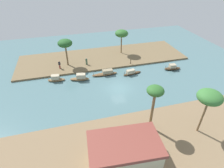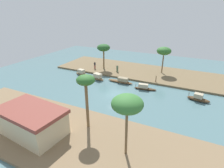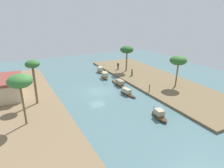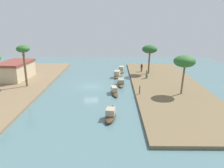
{
  "view_description": "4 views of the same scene",
  "coord_description": "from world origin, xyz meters",
  "px_view_note": "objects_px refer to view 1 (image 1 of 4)",
  "views": [
    {
      "loc": [
        8.27,
        25.67,
        18.94
      ],
      "look_at": [
        1.12,
        -0.55,
        0.73
      ],
      "focal_mm": 29.32,
      "sensor_mm": 36.0,
      "label": 1
    },
    {
      "loc": [
        -12.17,
        26.15,
        13.91
      ],
      "look_at": [
        1.52,
        -1.67,
        0.95
      ],
      "focal_mm": 29.86,
      "sensor_mm": 36.0,
      "label": 2
    },
    {
      "loc": [
        -32.7,
        13.68,
        13.88
      ],
      "look_at": [
        0.2,
        -3.07,
        0.84
      ],
      "focal_mm": 34.25,
      "sensor_mm": 36.0,
      "label": 3
    },
    {
      "loc": [
        -35.98,
        -4.01,
        10.72
      ],
      "look_at": [
        -0.81,
        -3.56,
        0.66
      ],
      "focal_mm": 35.78,
      "sensor_mm": 36.0,
      "label": 4
    }
  ],
  "objects_px": {
    "mooring_post": "(131,61)",
    "palm_tree_left_far": "(65,44)",
    "sampan_foreground": "(106,73)",
    "palm_tree_right_tall": "(155,93)",
    "person_on_near_bank": "(60,65)",
    "riverside_building": "(124,152)",
    "sampan_downstream_large": "(172,68)",
    "palm_tree_right_short": "(210,98)",
    "sampan_upstream_small": "(80,78)",
    "palm_tree_left_near": "(122,34)",
    "person_by_mooring": "(87,62)",
    "sampan_near_left_bank": "(132,73)",
    "sampan_with_tall_canopy": "(56,79)"
  },
  "relations": [
    {
      "from": "sampan_upstream_small",
      "to": "palm_tree_right_tall",
      "type": "relative_size",
      "value": 0.57
    },
    {
      "from": "mooring_post",
      "to": "palm_tree_right_tall",
      "type": "bearing_deg",
      "value": 77.95
    },
    {
      "from": "sampan_downstream_large",
      "to": "riverside_building",
      "type": "height_order",
      "value": "riverside_building"
    },
    {
      "from": "palm_tree_right_tall",
      "to": "riverside_building",
      "type": "distance_m",
      "value": 7.47
    },
    {
      "from": "person_on_near_bank",
      "to": "palm_tree_right_tall",
      "type": "relative_size",
      "value": 0.25
    },
    {
      "from": "palm_tree_right_tall",
      "to": "riverside_building",
      "type": "bearing_deg",
      "value": 37.91
    },
    {
      "from": "sampan_downstream_large",
      "to": "person_on_near_bank",
      "type": "bearing_deg",
      "value": -7.03
    },
    {
      "from": "sampan_with_tall_canopy",
      "to": "palm_tree_left_near",
      "type": "xyz_separation_m",
      "value": [
        -15.62,
        -8.4,
        4.65
      ]
    },
    {
      "from": "sampan_downstream_large",
      "to": "sampan_near_left_bank",
      "type": "xyz_separation_m",
      "value": [
        8.97,
        -0.4,
        -0.04
      ]
    },
    {
      "from": "sampan_upstream_small",
      "to": "palm_tree_right_short",
      "type": "relative_size",
      "value": 0.59
    },
    {
      "from": "mooring_post",
      "to": "riverside_building",
      "type": "bearing_deg",
      "value": 68.11
    },
    {
      "from": "sampan_with_tall_canopy",
      "to": "sampan_near_left_bank",
      "type": "xyz_separation_m",
      "value": [
        -14.69,
        1.49,
        -0.06
      ]
    },
    {
      "from": "person_on_near_bank",
      "to": "sampan_downstream_large",
      "type": "bearing_deg",
      "value": 133.23
    },
    {
      "from": "sampan_with_tall_canopy",
      "to": "sampan_downstream_large",
      "type": "relative_size",
      "value": 0.94
    },
    {
      "from": "sampan_foreground",
      "to": "sampan_with_tall_canopy",
      "type": "xyz_separation_m",
      "value": [
        9.62,
        -0.35,
        0.06
      ]
    },
    {
      "from": "person_by_mooring",
      "to": "palm_tree_right_short",
      "type": "relative_size",
      "value": 0.25
    },
    {
      "from": "person_by_mooring",
      "to": "palm_tree_left_far",
      "type": "height_order",
      "value": "palm_tree_left_far"
    },
    {
      "from": "sampan_upstream_small",
      "to": "mooring_post",
      "type": "relative_size",
      "value": 2.97
    },
    {
      "from": "sampan_near_left_bank",
      "to": "person_by_mooring",
      "type": "relative_size",
      "value": 2.58
    },
    {
      "from": "sampan_foreground",
      "to": "person_on_near_bank",
      "type": "distance_m",
      "value": 9.86
    },
    {
      "from": "palm_tree_right_short",
      "to": "palm_tree_left_far",
      "type": "bearing_deg",
      "value": -57.06
    },
    {
      "from": "sampan_near_left_bank",
      "to": "mooring_post",
      "type": "height_order",
      "value": "mooring_post"
    },
    {
      "from": "palm_tree_left_far",
      "to": "riverside_building",
      "type": "relative_size",
      "value": 0.71
    },
    {
      "from": "palm_tree_left_near",
      "to": "palm_tree_right_short",
      "type": "xyz_separation_m",
      "value": [
        -2.2,
        26.41,
        0.78
      ]
    },
    {
      "from": "person_by_mooring",
      "to": "sampan_downstream_large",
      "type": "bearing_deg",
      "value": 175.58
    },
    {
      "from": "palm_tree_left_far",
      "to": "palm_tree_right_short",
      "type": "distance_m",
      "value": 27.95
    },
    {
      "from": "mooring_post",
      "to": "riverside_building",
      "type": "relative_size",
      "value": 0.16
    },
    {
      "from": "sampan_upstream_small",
      "to": "palm_tree_left_near",
      "type": "distance_m",
      "value": 15.25
    },
    {
      "from": "person_on_near_bank",
      "to": "riverside_building",
      "type": "xyz_separation_m",
      "value": [
        -6.14,
        23.83,
        0.81
      ]
    },
    {
      "from": "palm_tree_left_far",
      "to": "palm_tree_right_tall",
      "type": "height_order",
      "value": "palm_tree_right_tall"
    },
    {
      "from": "sampan_upstream_small",
      "to": "sampan_with_tall_canopy",
      "type": "relative_size",
      "value": 1.13
    },
    {
      "from": "sampan_foreground",
      "to": "sampan_downstream_large",
      "type": "distance_m",
      "value": 14.13
    },
    {
      "from": "sampan_upstream_small",
      "to": "person_on_near_bank",
      "type": "xyz_separation_m",
      "value": [
        3.57,
        -5.12,
        0.61
      ]
    },
    {
      "from": "sampan_near_left_bank",
      "to": "palm_tree_right_tall",
      "type": "xyz_separation_m",
      "value": [
        2.71,
        14.31,
        5.63
      ]
    },
    {
      "from": "mooring_post",
      "to": "palm_tree_left_far",
      "type": "xyz_separation_m",
      "value": [
        13.19,
        -3.22,
        4.16
      ]
    },
    {
      "from": "sampan_near_left_bank",
      "to": "riverside_building",
      "type": "height_order",
      "value": "riverside_building"
    },
    {
      "from": "sampan_downstream_large",
      "to": "person_by_mooring",
      "type": "xyz_separation_m",
      "value": [
        17.11,
        -6.38,
        0.54
      ]
    },
    {
      "from": "sampan_downstream_large",
      "to": "riverside_building",
      "type": "relative_size",
      "value": 0.45
    },
    {
      "from": "palm_tree_left_far",
      "to": "mooring_post",
      "type": "bearing_deg",
      "value": 166.27
    },
    {
      "from": "sampan_with_tall_canopy",
      "to": "palm_tree_left_far",
      "type": "distance_m",
      "value": 7.64
    },
    {
      "from": "palm_tree_right_short",
      "to": "riverside_building",
      "type": "distance_m",
      "value": 11.59
    },
    {
      "from": "mooring_post",
      "to": "palm_tree_right_short",
      "type": "xyz_separation_m",
      "value": [
        -2.0,
        20.22,
        4.91
      ]
    },
    {
      "from": "person_by_mooring",
      "to": "palm_tree_right_tall",
      "type": "xyz_separation_m",
      "value": [
        -5.42,
        20.28,
        5.05
      ]
    },
    {
      "from": "mooring_post",
      "to": "palm_tree_left_far",
      "type": "bearing_deg",
      "value": -13.73
    },
    {
      "from": "sampan_near_left_bank",
      "to": "sampan_upstream_small",
      "type": "bearing_deg",
      "value": -11.62
    },
    {
      "from": "sampan_downstream_large",
      "to": "mooring_post",
      "type": "relative_size",
      "value": 2.81
    },
    {
      "from": "sampan_foreground",
      "to": "palm_tree_right_tall",
      "type": "height_order",
      "value": "palm_tree_right_tall"
    },
    {
      "from": "palm_tree_left_near",
      "to": "riverside_building",
      "type": "bearing_deg",
      "value": 72.99
    },
    {
      "from": "sampan_foreground",
      "to": "sampan_downstream_large",
      "type": "relative_size",
      "value": 1.45
    },
    {
      "from": "sampan_with_tall_canopy",
      "to": "palm_tree_right_tall",
      "type": "xyz_separation_m",
      "value": [
        -11.98,
        15.8,
        5.56
      ]
    }
  ]
}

